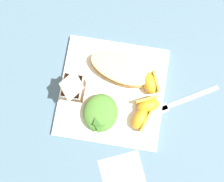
% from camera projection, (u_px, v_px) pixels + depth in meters
% --- Properties ---
extents(ground, '(3.00, 3.00, 0.00)m').
position_uv_depth(ground, '(112.00, 92.00, 0.73)').
color(ground, slate).
extents(white_plate, '(0.28, 0.28, 0.02)m').
position_uv_depth(white_plate, '(112.00, 92.00, 0.73)').
color(white_plate, white).
rests_on(white_plate, ground).
extents(cheesy_pizza_bread, '(0.12, 0.18, 0.04)m').
position_uv_depth(cheesy_pizza_bread, '(120.00, 69.00, 0.71)').
color(cheesy_pizza_bread, tan).
rests_on(cheesy_pizza_bread, white_plate).
extents(green_salad_pile, '(0.10, 0.09, 0.05)m').
position_uv_depth(green_salad_pile, '(100.00, 113.00, 0.69)').
color(green_salad_pile, '#4C8433').
rests_on(green_salad_pile, white_plate).
extents(milk_carton, '(0.06, 0.04, 0.11)m').
position_uv_depth(milk_carton, '(73.00, 88.00, 0.66)').
color(milk_carton, brown).
rests_on(milk_carton, white_plate).
extents(orange_wedge_front, '(0.07, 0.05, 0.04)m').
position_uv_depth(orange_wedge_front, '(141.00, 119.00, 0.69)').
color(orange_wedge_front, orange).
rests_on(orange_wedge_front, white_plate).
extents(orange_wedge_middle, '(0.06, 0.07, 0.04)m').
position_uv_depth(orange_wedge_middle, '(148.00, 105.00, 0.69)').
color(orange_wedge_middle, orange).
rests_on(orange_wedge_middle, white_plate).
extents(orange_wedge_rear, '(0.07, 0.06, 0.04)m').
position_uv_depth(orange_wedge_rear, '(150.00, 83.00, 0.70)').
color(orange_wedge_rear, orange).
rests_on(orange_wedge_rear, white_plate).
extents(paper_napkin, '(0.15, 0.15, 0.00)m').
position_uv_depth(paper_napkin, '(123.00, 176.00, 0.70)').
color(paper_napkin, white).
rests_on(paper_napkin, ground).
extents(metal_fork, '(0.11, 0.17, 0.01)m').
position_uv_depth(metal_fork, '(182.00, 101.00, 0.73)').
color(metal_fork, silver).
rests_on(metal_fork, ground).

